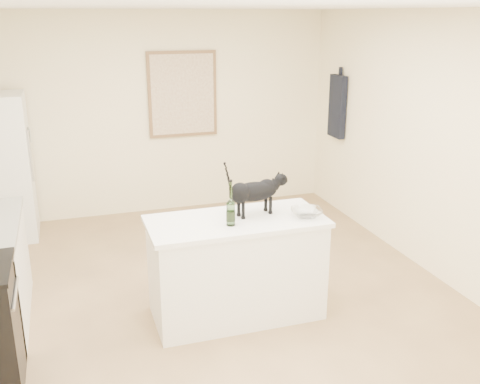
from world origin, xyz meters
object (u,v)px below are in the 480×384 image
fridge (0,168)px  wine_bottle (231,206)px  black_cat (254,194)px  glass_bowl (306,213)px

fridge → wine_bottle: (1.97, -2.67, 0.22)m
fridge → black_cat: bearing=-48.3°
fridge → black_cat: fridge is taller
black_cat → glass_bowl: 0.48m
wine_bottle → fridge: bearing=126.4°
black_cat → glass_bowl: black_cat is taller
wine_bottle → glass_bowl: (0.67, -0.01, -0.14)m
black_cat → wine_bottle: 0.31m
wine_bottle → glass_bowl: bearing=-0.5°
fridge → black_cat: (2.22, -2.50, 0.24)m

